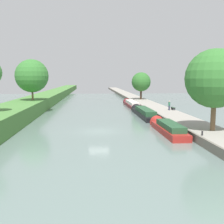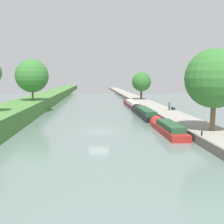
# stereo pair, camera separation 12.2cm
# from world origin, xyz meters

# --- Properties ---
(ground_plane) EXTENTS (160.00, 160.00, 0.00)m
(ground_plane) POSITION_xyz_m (0.00, 0.00, 0.00)
(ground_plane) COLOR slate
(right_towpath) EXTENTS (4.41, 260.00, 0.83)m
(right_towpath) POSITION_xyz_m (11.90, 0.00, 0.41)
(right_towpath) COLOR gray
(right_towpath) RESTS_ON ground_plane
(stone_quay) EXTENTS (0.25, 260.00, 0.88)m
(stone_quay) POSITION_xyz_m (9.57, 0.00, 0.44)
(stone_quay) COLOR #6B665B
(stone_quay) RESTS_ON ground_plane
(narrowboat_red) EXTENTS (2.02, 10.65, 1.96)m
(narrowboat_red) POSITION_xyz_m (8.14, -1.31, 0.55)
(narrowboat_red) COLOR maroon
(narrowboat_red) RESTS_ON ground_plane
(narrowboat_black) EXTENTS (2.12, 14.99, 2.08)m
(narrowboat_black) POSITION_xyz_m (8.05, 12.97, 0.58)
(narrowboat_black) COLOR black
(narrowboat_black) RESTS_ON ground_plane
(narrowboat_maroon) EXTENTS (1.95, 16.17, 1.94)m
(narrowboat_maroon) POSITION_xyz_m (8.23, 28.53, 0.54)
(narrowboat_maroon) COLOR maroon
(narrowboat_maroon) RESTS_ON ground_plane
(tree_rightbank_near) EXTENTS (6.28, 6.28, 8.72)m
(tree_rightbank_near) POSITION_xyz_m (12.17, -4.72, 6.40)
(tree_rightbank_near) COLOR brown
(tree_rightbank_near) RESTS_ON right_towpath
(tree_rightbank_midnear) EXTENTS (5.02, 5.02, 7.16)m
(tree_rightbank_midnear) POSITION_xyz_m (12.30, 38.18, 5.45)
(tree_rightbank_midnear) COLOR #4C3828
(tree_rightbank_midnear) RESTS_ON right_towpath
(tree_leftbank_downstream) EXTENTS (6.07, 6.07, 7.58)m
(tree_leftbank_downstream) POSITION_xyz_m (-11.77, 18.48, 6.85)
(tree_leftbank_downstream) COLOR brown
(tree_leftbank_downstream) RESTS_ON left_grassy_bank
(person_walking) EXTENTS (0.34, 0.34, 1.66)m
(person_walking) POSITION_xyz_m (12.79, 13.67, 1.70)
(person_walking) COLOR #282D42
(person_walking) RESTS_ON right_towpath
(mooring_bollard_near) EXTENTS (0.16, 0.16, 0.45)m
(mooring_bollard_near) POSITION_xyz_m (10.00, -7.13, 1.05)
(mooring_bollard_near) COLOR black
(mooring_bollard_near) RESTS_ON right_towpath
(mooring_bollard_far) EXTENTS (0.16, 0.16, 0.45)m
(mooring_bollard_far) POSITION_xyz_m (10.00, 35.64, 1.05)
(mooring_bollard_far) COLOR black
(mooring_bollard_far) RESTS_ON right_towpath
(park_bench) EXTENTS (0.44, 1.50, 0.47)m
(park_bench) POSITION_xyz_m (13.65, 14.18, 1.18)
(park_bench) COLOR #333338
(park_bench) RESTS_ON right_towpath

